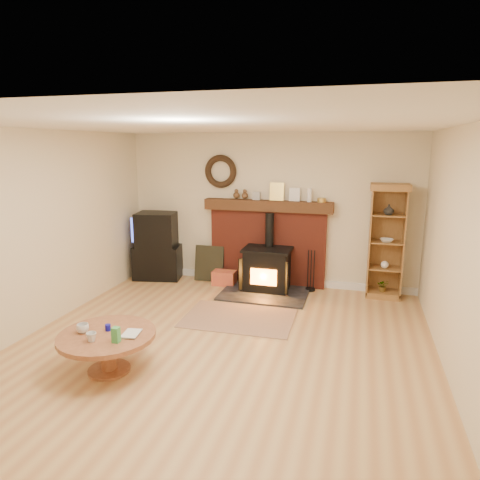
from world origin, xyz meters
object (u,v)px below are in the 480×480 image
(wood_stove, at_px, (267,271))
(tv_unit, at_px, (158,247))
(coffee_table, at_px, (107,341))
(curio_cabinet, at_px, (386,241))

(wood_stove, height_order, tv_unit, wood_stove)
(coffee_table, bearing_deg, wood_stove, 70.34)
(wood_stove, height_order, curio_cabinet, curio_cabinet)
(tv_unit, distance_m, coffee_table, 3.37)
(curio_cabinet, height_order, coffee_table, curio_cabinet)
(wood_stove, xyz_separation_m, curio_cabinet, (1.86, 0.28, 0.56))
(tv_unit, bearing_deg, wood_stove, -5.34)
(wood_stove, distance_m, curio_cabinet, 1.96)
(curio_cabinet, xyz_separation_m, coffee_table, (-2.94, -3.30, -0.56))
(wood_stove, xyz_separation_m, tv_unit, (-2.08, 0.19, 0.22))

